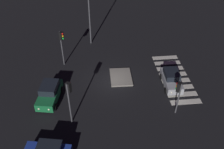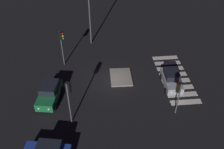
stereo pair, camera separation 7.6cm
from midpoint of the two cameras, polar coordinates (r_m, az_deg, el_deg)
The scene contains 9 objects.
ground_plane at distance 28.17m, azimuth 0.08°, elevation -1.60°, with size 80.00×80.00×0.00m, color black.
traffic_island at distance 28.67m, azimuth 2.11°, elevation -0.57°, with size 3.27×2.49×0.18m.
car_silver at distance 27.93m, azimuth 13.44°, elevation -1.04°, with size 3.97×1.98×1.70m.
car_green at distance 26.20m, azimuth -13.96°, elevation -4.06°, with size 4.37×2.52×1.81m.
traffic_light_west at distance 21.82m, azimuth -9.70°, elevation -4.21°, with size 0.53×0.54×4.64m.
traffic_light_north at distance 29.41m, azimuth -11.26°, elevation 7.63°, with size 0.54×0.53×4.52m.
traffic_light_south at distance 23.64m, azimuth 14.96°, elevation -3.58°, with size 0.54×0.53×3.66m.
street_lamp at distance 32.55m, azimuth -5.20°, elevation 15.80°, with size 0.56×0.56×8.50m.
crosswalk_near at distance 29.60m, azimuth 14.06°, elevation -0.66°, with size 8.75×3.20×0.02m.
Camera 2 is at (-21.54, 2.14, 18.04)m, focal length 40.19 mm.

